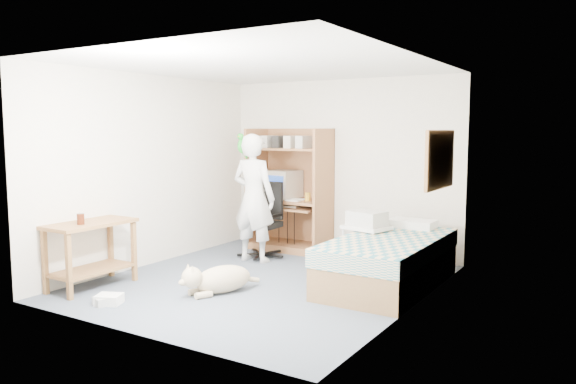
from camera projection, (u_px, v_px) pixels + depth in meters
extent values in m
plane|color=#4A5564|center=(264.00, 282.00, 6.59)|extent=(4.00, 4.00, 0.00)
cube|color=white|center=(341.00, 167.00, 8.15)|extent=(3.60, 0.02, 2.50)
cube|color=white|center=(415.00, 184.00, 5.52)|extent=(0.02, 4.00, 2.50)
cube|color=white|center=(151.00, 170.00, 7.39)|extent=(0.02, 4.00, 2.50)
cube|color=white|center=(263.00, 66.00, 6.32)|extent=(3.60, 4.00, 0.02)
cube|color=brown|center=(257.00, 188.00, 8.60)|extent=(0.04, 0.60, 1.80)
cube|color=brown|center=(324.00, 192.00, 7.99)|extent=(0.04, 0.60, 1.80)
cube|color=brown|center=(299.00, 188.00, 8.54)|extent=(1.20, 0.02, 1.80)
cube|color=brown|center=(289.00, 200.00, 8.31)|extent=(1.12, 0.60, 0.04)
cube|color=brown|center=(286.00, 208.00, 8.26)|extent=(1.00, 0.50, 0.03)
cube|color=brown|center=(289.00, 149.00, 8.23)|extent=(1.12, 0.55, 0.03)
cube|color=brown|center=(289.00, 246.00, 8.39)|extent=(1.12, 0.60, 0.10)
cube|color=brown|center=(388.00, 271.00, 6.40)|extent=(1.00, 2.00, 0.36)
cube|color=teal|center=(388.00, 247.00, 6.37)|extent=(1.02, 2.02, 0.20)
cube|color=white|center=(412.00, 224.00, 7.03)|extent=(0.55, 0.35, 0.12)
cube|color=brown|center=(90.00, 224.00, 6.30)|extent=(0.50, 1.00, 0.04)
cube|color=brown|center=(45.00, 263.00, 6.07)|extent=(0.05, 0.05, 0.70)
cube|color=brown|center=(69.00, 267.00, 5.86)|extent=(0.05, 0.05, 0.70)
cube|color=brown|center=(111.00, 248.00, 6.83)|extent=(0.05, 0.05, 0.70)
cube|color=brown|center=(134.00, 252.00, 6.62)|extent=(0.05, 0.05, 0.70)
cube|color=brown|center=(92.00, 270.00, 6.36)|extent=(0.46, 0.92, 0.03)
cube|color=brown|center=(440.00, 160.00, 6.27)|extent=(0.03, 0.90, 0.60)
cube|color=brown|center=(441.00, 132.00, 6.24)|extent=(0.04, 0.94, 0.04)
cube|color=brown|center=(439.00, 187.00, 6.30)|extent=(0.04, 0.94, 0.04)
cylinder|color=black|center=(261.00, 254.00, 7.89)|extent=(0.59, 0.59, 0.06)
cylinder|color=black|center=(261.00, 241.00, 7.87)|extent=(0.06, 0.06, 0.39)
cube|color=black|center=(261.00, 225.00, 7.84)|extent=(0.46, 0.46, 0.08)
cube|color=black|center=(270.00, 200.00, 8.00)|extent=(0.41, 0.07, 0.54)
cube|color=black|center=(247.00, 213.00, 7.95)|extent=(0.05, 0.29, 0.04)
cube|color=black|center=(276.00, 216.00, 7.70)|extent=(0.05, 0.29, 0.04)
imported|color=silver|center=(254.00, 198.00, 7.56)|extent=(0.64, 0.43, 1.73)
ellipsoid|color=#1A8913|center=(242.00, 146.00, 7.60)|extent=(0.13, 0.13, 0.20)
sphere|color=#1A8913|center=(240.00, 136.00, 7.56)|extent=(0.09, 0.09, 0.09)
cone|color=orange|center=(239.00, 137.00, 7.52)|extent=(0.04, 0.04, 0.04)
cylinder|color=#1A8913|center=(244.00, 154.00, 7.66)|extent=(0.03, 0.14, 0.12)
ellipsoid|color=#D3B38D|center=(223.00, 279.00, 6.16)|extent=(0.56, 0.73, 0.30)
sphere|color=#D3B38D|center=(192.00, 277.00, 5.95)|extent=(0.22, 0.22, 0.22)
cone|color=#D3B38D|center=(188.00, 267.00, 5.97)|extent=(0.06, 0.06, 0.08)
cone|color=#D3B38D|center=(192.00, 269.00, 5.88)|extent=(0.06, 0.06, 0.08)
ellipsoid|color=#D3B38D|center=(184.00, 282.00, 5.90)|extent=(0.12, 0.14, 0.07)
cylinder|color=#D3B38D|center=(251.00, 279.00, 6.37)|extent=(0.14, 0.22, 0.11)
cube|color=silver|center=(367.00, 227.00, 6.86)|extent=(0.59, 0.52, 0.04)
cube|color=silver|center=(366.00, 263.00, 6.90)|extent=(0.54, 0.47, 0.03)
cylinder|color=silver|center=(344.00, 252.00, 6.86)|extent=(0.03, 0.03, 0.59)
cylinder|color=silver|center=(378.00, 256.00, 6.62)|extent=(0.03, 0.03, 0.59)
cylinder|color=silver|center=(356.00, 247.00, 7.15)|extent=(0.03, 0.03, 0.59)
cylinder|color=silver|center=(389.00, 251.00, 6.92)|extent=(0.03, 0.03, 0.59)
cube|color=#BBBBB6|center=(367.00, 218.00, 6.84)|extent=(0.48, 0.41, 0.18)
cube|color=beige|center=(283.00, 184.00, 8.40)|extent=(0.47, 0.49, 0.41)
cube|color=navy|center=(274.00, 185.00, 8.22)|extent=(0.34, 0.05, 0.28)
cube|color=beige|center=(284.00, 206.00, 8.23)|extent=(0.47, 0.22, 0.03)
cylinder|color=gold|center=(308.00, 197.00, 8.08)|extent=(0.08, 0.08, 0.12)
cylinder|color=#41180A|center=(81.00, 219.00, 6.13)|extent=(0.08, 0.08, 0.12)
cube|color=white|center=(109.00, 299.00, 5.75)|extent=(0.31, 0.28, 0.10)
cube|color=#BABAB5|center=(106.00, 301.00, 5.74)|extent=(0.24, 0.27, 0.08)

